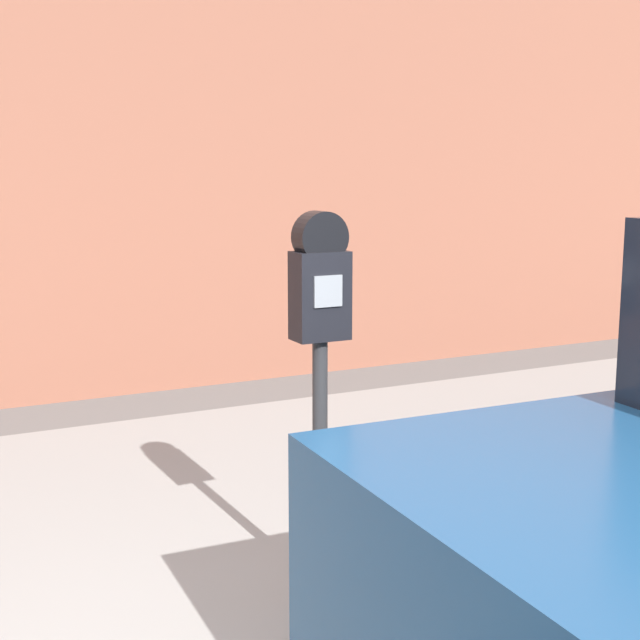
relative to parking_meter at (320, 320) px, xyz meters
The scene contains 2 objects.
sidewalk 1.54m from the parking_meter, 116.37° to the left, with size 24.00×2.80×0.12m.
parking_meter is the anchor object (origin of this frame).
Camera 1 is at (-0.83, -1.50, 1.62)m, focal length 50.00 mm.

